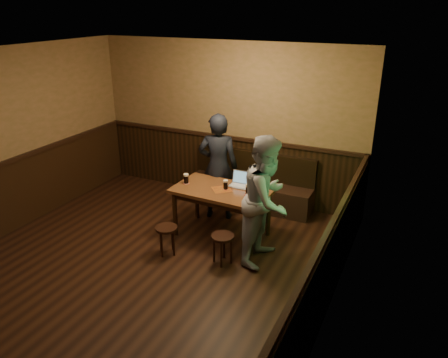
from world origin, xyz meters
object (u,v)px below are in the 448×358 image
at_px(pub_table, 222,195).
at_px(pint_right, 248,190).
at_px(bench, 251,189).
at_px(laptop, 240,182).
at_px(pint_left, 186,179).
at_px(person_suit, 218,167).
at_px(pint_mid, 226,185).
at_px(stool_left, 167,232).
at_px(person_grey, 267,200).
at_px(stool_right, 223,241).

distance_m(pub_table, pint_right, 0.48).
xyz_separation_m(bench, laptop, (0.20, -0.96, 0.52)).
bearing_deg(pint_left, pint_right, 0.13).
bearing_deg(person_suit, laptop, 133.27).
relative_size(pint_mid, laptop, 0.48).
relative_size(stool_left, pint_right, 2.47).
xyz_separation_m(pint_mid, person_grey, (0.79, -0.36, 0.05)).
xyz_separation_m(pint_left, laptop, (0.79, 0.28, -0.02)).
xyz_separation_m(stool_left, person_suit, (0.14, 1.38, 0.55)).
bearing_deg(stool_left, laptop, 58.06).
bearing_deg(laptop, pint_mid, -122.49).
relative_size(bench, laptop, 7.18).
bearing_deg(person_suit, pub_table, 104.12).
xyz_separation_m(pint_left, person_suit, (0.26, 0.59, 0.04)).
xyz_separation_m(pub_table, pint_right, (0.44, -0.02, 0.19)).
relative_size(stool_right, person_grey, 0.24).
relative_size(bench, stool_left, 5.18).
bearing_deg(stool_right, pint_mid, 112.21).
distance_m(bench, person_grey, 1.85).
height_order(stool_right, pint_right, pint_right).
bearing_deg(stool_right, laptop, 99.26).
relative_size(pub_table, person_suit, 0.83).
bearing_deg(pint_right, pub_table, 176.94).
height_order(bench, person_grey, person_grey).
xyz_separation_m(pint_left, pint_mid, (0.65, 0.06, -0.01)).
relative_size(bench, pint_left, 13.95).
bearing_deg(stool_left, bench, 76.84).
bearing_deg(pint_left, laptop, 19.46).
relative_size(pint_left, laptop, 0.51).
distance_m(bench, pub_table, 1.26).
distance_m(stool_right, pint_mid, 0.94).
height_order(bench, pint_left, bench).
height_order(stool_left, stool_right, stool_right).
distance_m(bench, stool_left, 2.09).
bearing_deg(bench, pint_left, -115.68).
bearing_deg(pub_table, person_suit, 122.68).
xyz_separation_m(pub_table, stool_left, (-0.48, -0.82, -0.33)).
height_order(pint_mid, person_suit, person_suit).
relative_size(pub_table, stool_left, 3.47).
xyz_separation_m(bench, pint_mid, (0.05, -1.18, 0.54)).
xyz_separation_m(pint_mid, laptop, (0.14, 0.22, -0.02)).
relative_size(pint_mid, person_suit, 0.08).
distance_m(stool_left, pint_right, 1.32).
xyz_separation_m(bench, pint_left, (-0.60, -1.24, 0.54)).
bearing_deg(stool_right, person_suit, 118.40).
height_order(stool_left, person_suit, person_suit).
bearing_deg(pint_right, stool_left, -138.92).
bearing_deg(laptop, pint_left, -160.25).
distance_m(stool_left, person_grey, 1.51).
distance_m(bench, person_suit, 0.93).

